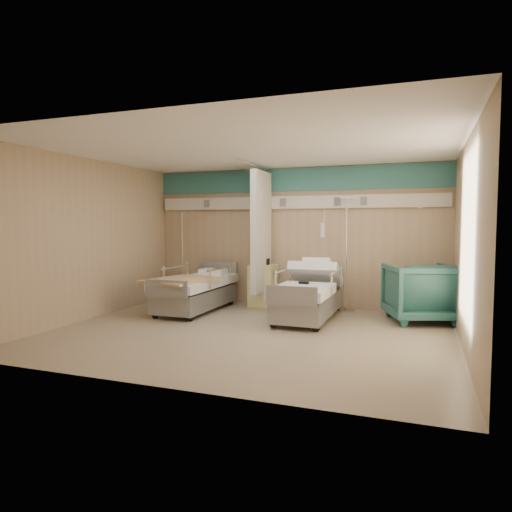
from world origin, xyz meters
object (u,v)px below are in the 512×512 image
Objects in this scene: bed_right at (308,301)px; iv_stand_left at (183,283)px; bed_left at (196,295)px; bedside_cabinet at (263,286)px; iv_stand_right at (345,288)px; visitor_armchair at (420,293)px.

iv_stand_left reaches higher than bed_right.
bedside_cabinet is at bearing 40.60° from bed_left.
bed_right is 1.09m from iv_stand_right.
iv_stand_right reaches higher than bed_right.
bedside_cabinet is 1.65m from iv_stand_right.
bedside_cabinet is (1.05, 0.90, 0.11)m from bed_left.
bed_right is at bearing -117.57° from iv_stand_right.
bed_left is (-2.20, 0.00, 0.00)m from bed_right.
bed_right is 2.54× the size of bedside_cabinet.
bed_left is 0.99× the size of iv_stand_right.
visitor_armchair reaches higher than bed_right.
iv_stand_left is (-2.98, 0.89, 0.08)m from bed_right.
visitor_armchair is at bearing 6.32° from bed_left.
bedside_cabinet is 1.83m from iv_stand_left.
bed_left is at bearing -160.47° from iv_stand_right.
bed_left is at bearing 180.00° from bed_right.
bed_left is 2.87m from iv_stand_right.
iv_stand_right is at bearing 19.53° from bed_left.
bed_right is at bearing -38.05° from bedside_cabinet.
visitor_armchair is (1.85, 0.45, 0.19)m from bed_right.
bed_right is 2.20m from bed_left.
visitor_armchair is at bearing 13.63° from bed_right.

